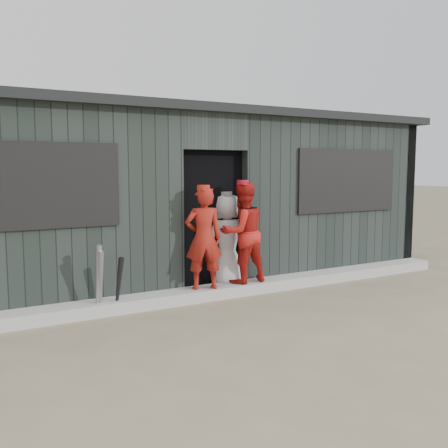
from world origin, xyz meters
TOP-DOWN VIEW (x-y plane):
  - ground at (0.00, 0.00)m, footprint 80.00×80.00m
  - curb at (0.00, 1.82)m, footprint 8.00×0.36m
  - bat_left at (-1.72, 1.73)m, footprint 0.09×0.27m
  - bat_mid at (-1.75, 1.74)m, footprint 0.10×0.19m
  - bat_right at (-1.50, 1.73)m, footprint 0.13×0.22m
  - player_red_left at (-0.32, 1.79)m, footprint 0.56×0.45m
  - player_red_right at (0.33, 1.86)m, footprint 0.70×0.55m
  - player_grey_back at (0.24, 2.15)m, footprint 0.75×0.55m
  - dugout at (-0.00, 3.50)m, footprint 8.30×3.30m

SIDE VIEW (x-z plane):
  - ground at x=0.00m, z-range 0.00..0.00m
  - curb at x=0.00m, z-range 0.00..0.15m
  - bat_right at x=-1.50m, z-range 0.00..0.70m
  - bat_left at x=-1.72m, z-range 0.00..0.80m
  - bat_mid at x=-1.75m, z-range 0.00..0.86m
  - player_grey_back at x=0.24m, z-range 0.00..1.39m
  - player_red_left at x=-0.32m, z-range 0.15..1.51m
  - player_red_right at x=0.33m, z-range 0.15..1.56m
  - dugout at x=0.00m, z-range -0.02..2.60m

